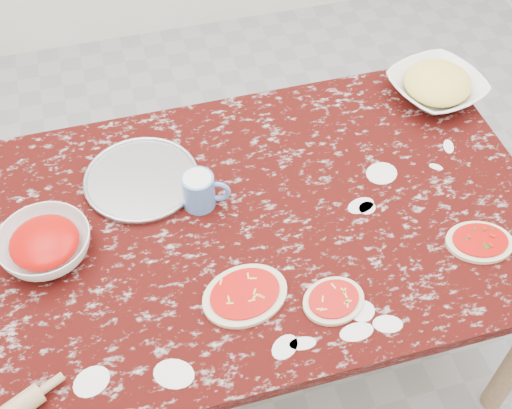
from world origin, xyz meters
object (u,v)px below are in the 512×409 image
object	(u,v)px
worktable	(256,234)
cheese_bowl	(436,88)
pizza_tray	(142,180)
flour_mug	(200,191)
sauce_bowl	(46,246)

from	to	relation	value
worktable	cheese_bowl	world-z (taller)	cheese_bowl
pizza_tray	flour_mug	world-z (taller)	flour_mug
worktable	flour_mug	xyz separation A→B (m)	(-0.14, 0.09, 0.14)
worktable	cheese_bowl	distance (m)	0.78
worktable	pizza_tray	distance (m)	0.37
cheese_bowl	worktable	bearing A→B (deg)	-154.59
cheese_bowl	flour_mug	world-z (taller)	flour_mug
cheese_bowl	flour_mug	distance (m)	0.87
worktable	sauce_bowl	xyz separation A→B (m)	(-0.56, 0.02, 0.12)
worktable	pizza_tray	size ratio (longest dim) A/B	4.94
sauce_bowl	flour_mug	size ratio (longest dim) A/B	1.81
pizza_tray	flour_mug	size ratio (longest dim) A/B	2.43
sauce_bowl	cheese_bowl	size ratio (longest dim) A/B	0.84
worktable	flour_mug	bearing A→B (deg)	147.80
pizza_tray	sauce_bowl	bearing A→B (deg)	-145.39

